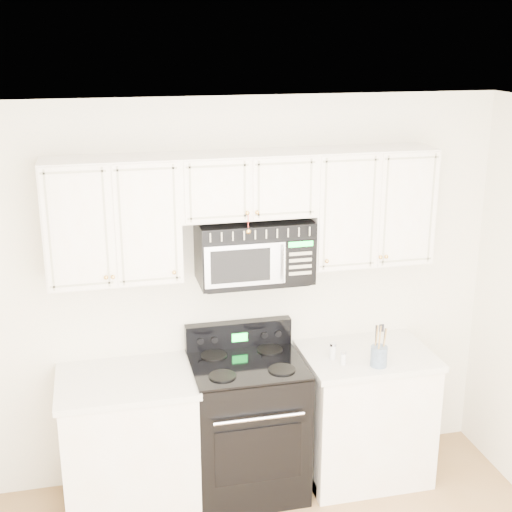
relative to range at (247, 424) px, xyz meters
name	(u,v)px	position (x,y,z in m)	size (l,w,h in m)	color
room	(323,427)	(0.03, -1.45, 0.82)	(3.51, 3.51, 2.61)	olive
base_cabinet_left	(130,447)	(-0.77, -0.01, -0.06)	(0.86, 0.65, 0.92)	white
base_cabinet_right	(364,418)	(0.83, -0.01, -0.06)	(0.86, 0.65, 0.92)	white
range	(247,424)	(0.00, 0.00, 0.00)	(0.72, 0.66, 1.11)	black
upper_cabinets	(245,207)	(0.03, 0.14, 1.45)	(2.44, 0.37, 0.75)	white
microwave	(254,251)	(0.08, 0.12, 1.16)	(0.72, 0.41, 0.40)	black
utensil_crock	(379,355)	(0.82, -0.21, 0.51)	(0.11, 0.11, 0.29)	slate
shaker_salt	(343,358)	(0.60, -0.14, 0.48)	(0.04, 0.04, 0.09)	silver
shaker_pepper	(333,351)	(0.57, -0.05, 0.49)	(0.05, 0.05, 0.11)	silver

